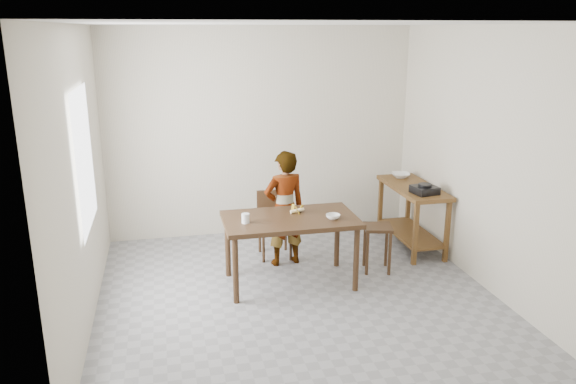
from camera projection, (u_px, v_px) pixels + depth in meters
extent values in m
cube|color=gray|center=(296.00, 297.00, 5.82)|extent=(4.00, 4.00, 0.04)
cube|color=white|center=(298.00, 21.00, 5.06)|extent=(4.00, 4.00, 0.04)
cube|color=beige|center=(261.00, 133.00, 7.33)|extent=(4.00, 0.04, 2.70)
cube|color=beige|center=(372.00, 243.00, 3.55)|extent=(4.00, 0.04, 2.70)
cube|color=beige|center=(78.00, 181.00, 5.01)|extent=(0.04, 4.00, 2.70)
cube|color=beige|center=(484.00, 158.00, 5.87)|extent=(0.04, 4.00, 2.70)
cube|color=white|center=(85.00, 159.00, 5.17)|extent=(0.02, 1.10, 1.30)
imported|color=silver|center=(284.00, 209.00, 6.42)|extent=(0.55, 0.42, 1.35)
cylinder|color=white|center=(245.00, 218.00, 5.71)|extent=(0.09, 0.09, 0.10)
imported|color=white|center=(333.00, 217.00, 5.84)|extent=(0.17, 0.17, 0.05)
imported|color=white|center=(401.00, 175.00, 7.27)|extent=(0.29, 0.29, 0.06)
cube|color=black|center=(425.00, 190.00, 6.56)|extent=(0.30, 0.30, 0.09)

